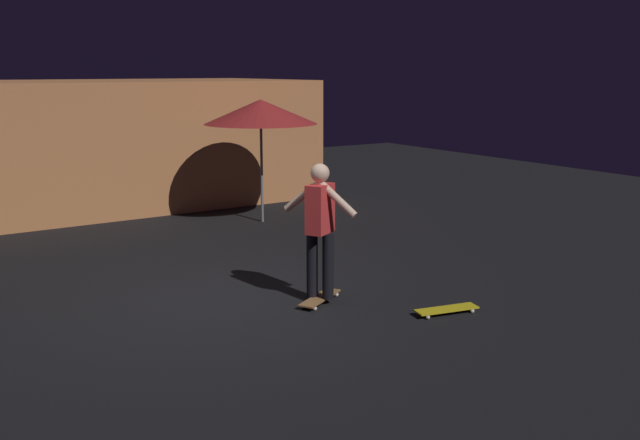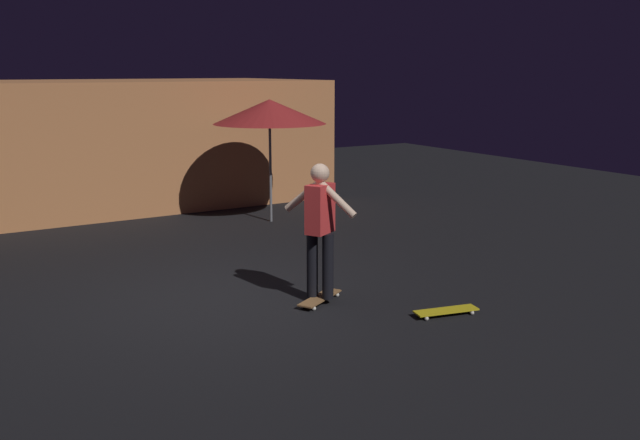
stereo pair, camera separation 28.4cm
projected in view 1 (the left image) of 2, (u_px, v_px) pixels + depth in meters
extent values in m
plane|color=black|center=(214.00, 301.00, 8.81)|extent=(28.00, 28.00, 0.00)
cube|color=#C67A47|center=(50.00, 145.00, 14.65)|extent=(10.66, 4.50, 2.60)
cylinder|color=slate|center=(262.00, 164.00, 13.17)|extent=(0.05, 0.05, 2.20)
cone|color=#A52626|center=(261.00, 112.00, 12.96)|extent=(2.10, 2.10, 0.45)
cube|color=olive|center=(320.00, 298.00, 8.75)|extent=(0.78, 0.56, 0.02)
sphere|color=silver|center=(325.00, 293.00, 9.05)|extent=(0.05, 0.05, 0.05)
sphere|color=silver|center=(337.00, 295.00, 8.98)|extent=(0.05, 0.05, 0.05)
sphere|color=silver|center=(302.00, 306.00, 8.53)|extent=(0.05, 0.05, 0.05)
sphere|color=silver|center=(315.00, 309.00, 8.46)|extent=(0.05, 0.05, 0.05)
cube|color=gold|center=(447.00, 309.00, 8.34)|extent=(0.80, 0.36, 0.02)
sphere|color=silver|center=(464.00, 307.00, 8.53)|extent=(0.05, 0.05, 0.05)
sphere|color=silver|center=(472.00, 311.00, 8.37)|extent=(0.05, 0.05, 0.05)
sphere|color=silver|center=(421.00, 313.00, 8.32)|extent=(0.05, 0.05, 0.05)
sphere|color=silver|center=(428.00, 317.00, 8.16)|extent=(0.05, 0.05, 0.05)
cylinder|color=black|center=(312.00, 264.00, 8.71)|extent=(0.14, 0.14, 0.82)
cylinder|color=black|center=(328.00, 266.00, 8.61)|extent=(0.14, 0.14, 0.82)
cube|color=red|center=(320.00, 209.00, 8.51)|extent=(0.44, 0.38, 0.60)
sphere|color=beige|center=(320.00, 173.00, 8.42)|extent=(0.23, 0.23, 0.23)
cylinder|color=beige|center=(304.00, 195.00, 8.58)|extent=(0.35, 0.52, 0.46)
cylinder|color=beige|center=(336.00, 198.00, 8.38)|extent=(0.35, 0.52, 0.46)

